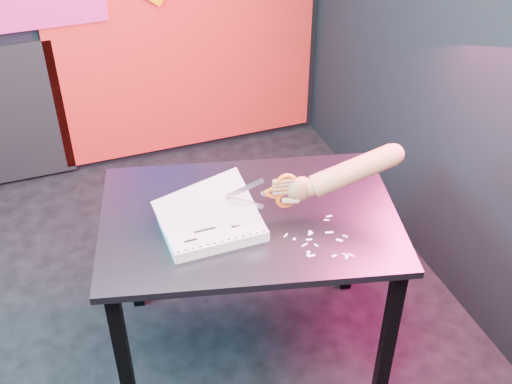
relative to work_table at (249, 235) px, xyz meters
name	(u,v)px	position (x,y,z in m)	size (l,w,h in m)	color
room	(97,69)	(-0.46, 0.19, 0.70)	(3.01, 3.01, 2.71)	black
backdrop	(78,22)	(-0.40, 1.65, 0.30)	(2.88, 0.05, 2.08)	red
work_table	(249,235)	(0.00, 0.00, 0.00)	(1.28, 1.00, 0.75)	black
printout_stack	(212,226)	(-0.16, -0.04, 0.12)	(0.38, 0.27, 0.19)	beige
scissors	(281,192)	(0.11, -0.06, 0.22)	(0.27, 0.05, 0.15)	silver
hand_forearm	(344,174)	(0.34, -0.09, 0.27)	(0.48, 0.14, 0.21)	#9D6745
paper_clippings	(323,241)	(0.20, -0.23, 0.10)	(0.22, 0.25, 0.00)	white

